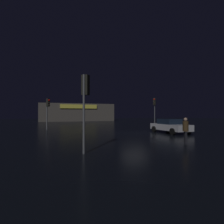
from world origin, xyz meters
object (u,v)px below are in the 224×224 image
object	(u,v)px
store_building	(76,112)
traffic_signal_cross_left	(85,93)
traffic_signal_main	(48,108)
traffic_signal_opposite	(154,105)
car_near	(170,126)
pedestrian	(186,129)

from	to	relation	value
store_building	traffic_signal_cross_left	bearing A→B (deg)	-99.04
traffic_signal_main	traffic_signal_cross_left	size ratio (longest dim) A/B	0.99
store_building	traffic_signal_main	distance (m)	27.37
traffic_signal_main	traffic_signal_opposite	xyz separation A→B (m)	(14.27, -0.61, 0.55)
traffic_signal_cross_left	car_near	world-z (taller)	traffic_signal_cross_left
traffic_signal_main	traffic_signal_opposite	bearing A→B (deg)	-2.45
store_building	pedestrian	xyz separation A→B (m)	(-0.21, -40.15, -1.31)
pedestrian	traffic_signal_main	bearing A→B (deg)	118.60
store_building	traffic_signal_cross_left	size ratio (longest dim) A/B	5.12
store_building	traffic_signal_main	xyz separation A→B (m)	(-7.81, -26.23, 0.33)
traffic_signal_cross_left	pedestrian	world-z (taller)	traffic_signal_cross_left
store_building	traffic_signal_cross_left	world-z (taller)	store_building
store_building	car_near	bearing A→B (deg)	-84.90
traffic_signal_cross_left	pedestrian	distance (m)	6.51
pedestrian	traffic_signal_cross_left	bearing A→B (deg)	-176.97
car_near	store_building	bearing A→B (deg)	95.10
traffic_signal_opposite	traffic_signal_cross_left	distance (m)	18.78
store_building	traffic_signal_main	size ratio (longest dim) A/B	5.16
pedestrian	car_near	bearing A→B (deg)	59.67
traffic_signal_main	traffic_signal_opposite	world-z (taller)	traffic_signal_opposite
store_building	traffic_signal_cross_left	distance (m)	41.00
store_building	pedestrian	distance (m)	40.17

